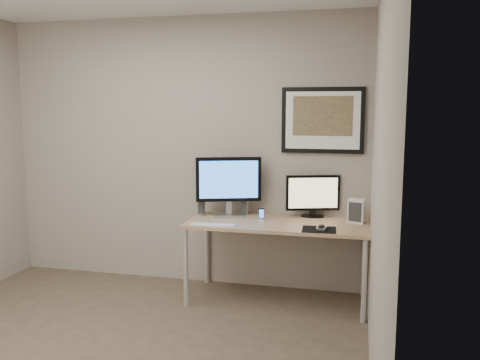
{
  "coord_description": "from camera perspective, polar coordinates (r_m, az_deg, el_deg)",
  "views": [
    {
      "loc": [
        1.69,
        -3.02,
        1.74
      ],
      "look_at": [
        0.71,
        1.1,
        1.13
      ],
      "focal_mm": 38.0,
      "sensor_mm": 36.0,
      "label": 1
    }
  ],
  "objects": [
    {
      "name": "monitor_tv",
      "position": [
        4.72,
        8.17,
        -1.66
      ],
      "size": [
        0.49,
        0.17,
        0.39
      ],
      "rotation": [
        0.0,
        0.0,
        0.29
      ],
      "color": "black",
      "rests_on": "desk"
    },
    {
      "name": "desk",
      "position": [
        4.55,
        4.26,
        -5.5
      ],
      "size": [
        1.6,
        0.7,
        0.73
      ],
      "color": "#A3774E",
      "rests_on": "floor"
    },
    {
      "name": "mousepad",
      "position": [
        4.28,
        8.87,
        -5.51
      ],
      "size": [
        0.29,
        0.26,
        0.0
      ],
      "primitive_type": "cube",
      "rotation": [
        0.0,
        0.0,
        0.06
      ],
      "color": "black",
      "rests_on": "desk"
    },
    {
      "name": "speaker_right",
      "position": [
        4.82,
        0.59,
        -2.93
      ],
      "size": [
        0.07,
        0.07,
        0.16
      ],
      "primitive_type": "cylinder",
      "rotation": [
        0.0,
        0.0,
        -0.08
      ],
      "color": "#A6A6AB",
      "rests_on": "desk"
    },
    {
      "name": "floor",
      "position": [
        3.87,
        -15.0,
        -18.79
      ],
      "size": [
        3.6,
        3.6,
        0.0
      ],
      "primitive_type": "plane",
      "color": "#4D3F30",
      "rests_on": "ground"
    },
    {
      "name": "keyboard",
      "position": [
        4.37,
        -3.04,
        -5.08
      ],
      "size": [
        0.41,
        0.14,
        0.01
      ],
      "primitive_type": "cube",
      "rotation": [
        0.0,
        0.0,
        0.07
      ],
      "color": "silver",
      "rests_on": "desk"
    },
    {
      "name": "speaker_left",
      "position": [
        4.81,
        -4.38,
        -2.8
      ],
      "size": [
        0.1,
        0.1,
        0.19
      ],
      "primitive_type": "cylinder",
      "rotation": [
        0.0,
        0.0,
        0.34
      ],
      "color": "#A6A6AB",
      "rests_on": "desk"
    },
    {
      "name": "framed_art",
      "position": [
        4.71,
        9.26,
        6.64
      ],
      "size": [
        0.75,
        0.04,
        0.6
      ],
      "color": "black",
      "rests_on": "room"
    },
    {
      "name": "phone_dock",
      "position": [
        4.56,
        2.42,
        -3.89
      ],
      "size": [
        0.07,
        0.07,
        0.11
      ],
      "primitive_type": "cube",
      "rotation": [
        0.0,
        0.0,
        0.29
      ],
      "color": "black",
      "rests_on": "desk"
    },
    {
      "name": "mouse",
      "position": [
        4.28,
        9.12,
        -5.22
      ],
      "size": [
        0.07,
        0.12,
        0.04
      ],
      "primitive_type": "ellipsoid",
      "rotation": [
        0.0,
        0.0,
        -0.06
      ],
      "color": "black",
      "rests_on": "mousepad"
    },
    {
      "name": "fan_unit",
      "position": [
        4.58,
        12.96,
        -3.4
      ],
      "size": [
        0.16,
        0.13,
        0.21
      ],
      "primitive_type": "cube",
      "rotation": [
        0.0,
        0.0,
        -0.24
      ],
      "color": "white",
      "rests_on": "desk"
    },
    {
      "name": "monitor_large",
      "position": [
        4.71,
        -1.29,
        -0.41
      ],
      "size": [
        0.59,
        0.28,
        0.55
      ],
      "rotation": [
        0.0,
        0.0,
        0.33
      ],
      "color": "#A6A6AB",
      "rests_on": "desk"
    },
    {
      "name": "room",
      "position": [
        3.86,
        -12.73,
        6.56
      ],
      "size": [
        3.6,
        3.6,
        3.6
      ],
      "color": "white",
      "rests_on": "ground"
    }
  ]
}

